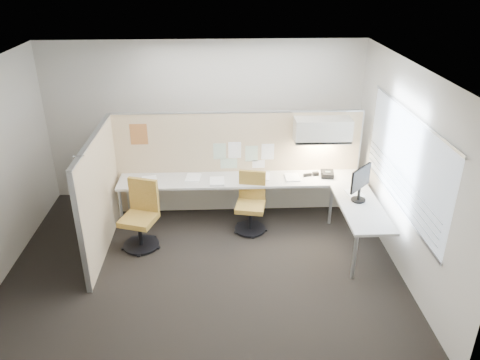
{
  "coord_description": "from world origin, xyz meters",
  "views": [
    {
      "loc": [
        0.27,
        -5.62,
        4.02
      ],
      "look_at": [
        0.55,
        0.8,
        0.93
      ],
      "focal_mm": 35.0,
      "sensor_mm": 36.0,
      "label": 1
    }
  ],
  "objects_px": {
    "desk": "(262,189)",
    "phone": "(327,174)",
    "monitor": "(360,182)",
    "chair_right": "(251,204)",
    "chair_left": "(141,217)"
  },
  "relations": [
    {
      "from": "desk",
      "to": "chair_left",
      "type": "xyz_separation_m",
      "value": [
        -1.88,
        -0.6,
        -0.12
      ]
    },
    {
      "from": "chair_left",
      "to": "phone",
      "type": "xyz_separation_m",
      "value": [
        2.96,
        0.75,
        0.3
      ]
    },
    {
      "from": "chair_left",
      "to": "monitor",
      "type": "distance_m",
      "value": 3.3
    },
    {
      "from": "monitor",
      "to": "chair_right",
      "type": "bearing_deg",
      "value": 117.1
    },
    {
      "from": "chair_left",
      "to": "monitor",
      "type": "bearing_deg",
      "value": 16.31
    },
    {
      "from": "desk",
      "to": "phone",
      "type": "relative_size",
      "value": 17.46
    },
    {
      "from": "desk",
      "to": "chair_right",
      "type": "distance_m",
      "value": 0.33
    },
    {
      "from": "chair_right",
      "to": "monitor",
      "type": "relative_size",
      "value": 1.76
    },
    {
      "from": "desk",
      "to": "monitor",
      "type": "relative_size",
      "value": 7.41
    },
    {
      "from": "chair_left",
      "to": "chair_right",
      "type": "bearing_deg",
      "value": 31.08
    },
    {
      "from": "chair_left",
      "to": "monitor",
      "type": "height_order",
      "value": "monitor"
    },
    {
      "from": "chair_right",
      "to": "phone",
      "type": "distance_m",
      "value": 1.37
    },
    {
      "from": "chair_right",
      "to": "monitor",
      "type": "xyz_separation_m",
      "value": [
        1.57,
        -0.48,
        0.6
      ]
    },
    {
      "from": "desk",
      "to": "chair_right",
      "type": "xyz_separation_m",
      "value": [
        -0.2,
        -0.21,
        -0.16
      ]
    },
    {
      "from": "desk",
      "to": "phone",
      "type": "distance_m",
      "value": 1.1
    }
  ]
}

